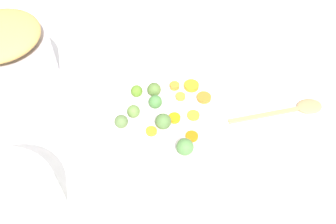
{
  "coord_description": "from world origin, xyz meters",
  "views": [
    {
      "loc": [
        0.52,
        0.11,
        0.81
      ],
      "look_at": [
        -0.03,
        -0.02,
        0.11
      ],
      "focal_mm": 39.65,
      "sensor_mm": 36.0,
      "label": 1
    }
  ],
  "objects_px": {
    "metal_pot": "(12,64)",
    "casserole_dish": "(0,214)",
    "serving_bowl_carrots": "(168,124)",
    "wooden_spoon": "(296,109)"
  },
  "relations": [
    {
      "from": "metal_pot",
      "to": "casserole_dish",
      "type": "relative_size",
      "value": 0.9
    },
    {
      "from": "metal_pot",
      "to": "wooden_spoon",
      "type": "bearing_deg",
      "value": 95.55
    },
    {
      "from": "serving_bowl_carrots",
      "to": "wooden_spoon",
      "type": "xyz_separation_m",
      "value": [
        -0.16,
        0.32,
        -0.03
      ]
    },
    {
      "from": "serving_bowl_carrots",
      "to": "casserole_dish",
      "type": "distance_m",
      "value": 0.43
    },
    {
      "from": "wooden_spoon",
      "to": "casserole_dish",
      "type": "height_order",
      "value": "casserole_dish"
    },
    {
      "from": "casserole_dish",
      "to": "metal_pot",
      "type": "bearing_deg",
      "value": -155.89
    },
    {
      "from": "serving_bowl_carrots",
      "to": "metal_pot",
      "type": "distance_m",
      "value": 0.47
    },
    {
      "from": "metal_pot",
      "to": "casserole_dish",
      "type": "xyz_separation_m",
      "value": [
        0.4,
        0.18,
        -0.01
      ]
    },
    {
      "from": "serving_bowl_carrots",
      "to": "casserole_dish",
      "type": "relative_size",
      "value": 1.08
    },
    {
      "from": "serving_bowl_carrots",
      "to": "wooden_spoon",
      "type": "height_order",
      "value": "serving_bowl_carrots"
    }
  ]
}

